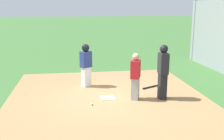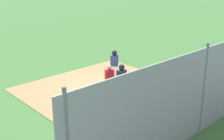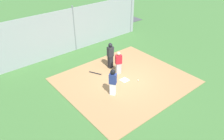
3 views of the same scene
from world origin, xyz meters
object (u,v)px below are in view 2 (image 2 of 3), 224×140
Objects in this scene: catcher at (109,80)px; runner at (114,63)px; baseball at (85,88)px; baseball_bat at (140,93)px; home_plate at (102,88)px; umpire at (121,82)px.

runner reaches higher than catcher.
baseball_bat is at bearing -56.93° from baseball.
home_plate is 0.30× the size of catcher.
home_plate is 5.95× the size of baseball.
catcher is 1.75× the size of baseball_bat.
umpire is 2.45m from baseball.
umpire is 23.52× the size of baseball.
catcher is 1.62m from baseball.
umpire is 1.11× the size of runner.
catcher is at bearing -154.88° from baseball_bat.
baseball_bat reaches higher than home_plate.
baseball is (-2.01, -0.05, -0.85)m from runner.
baseball_bat is at bearing -90.68° from umpire.
home_plate is 1.96m from baseball_bat.
baseball is at bearing 37.08° from catcher.
catcher is at bearing -3.77° from umpire.
umpire reaches higher than baseball.
home_plate is 0.28× the size of runner.
baseball_bat is (1.22, -0.02, -0.89)m from umpire.
umpire is 2.04× the size of baseball_bat.
catcher is at bearing -105.65° from home_plate.
runner is at bearing -25.51° from catcher.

